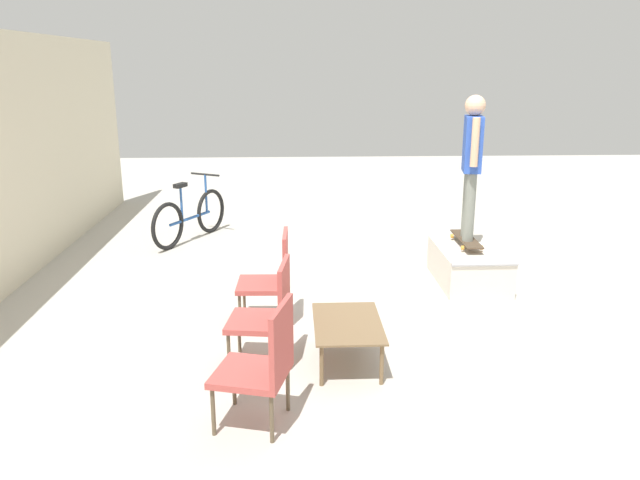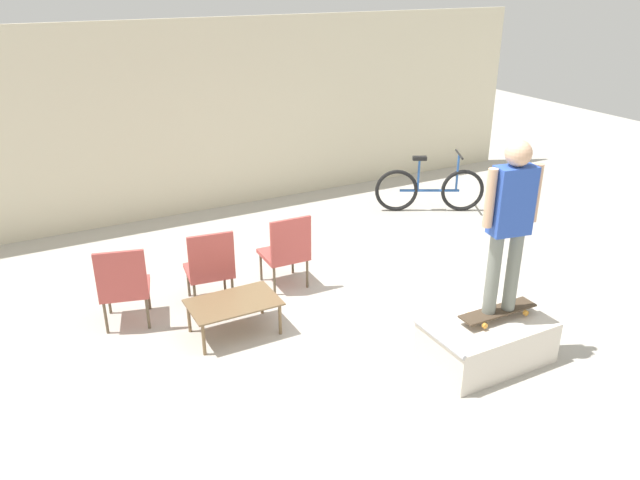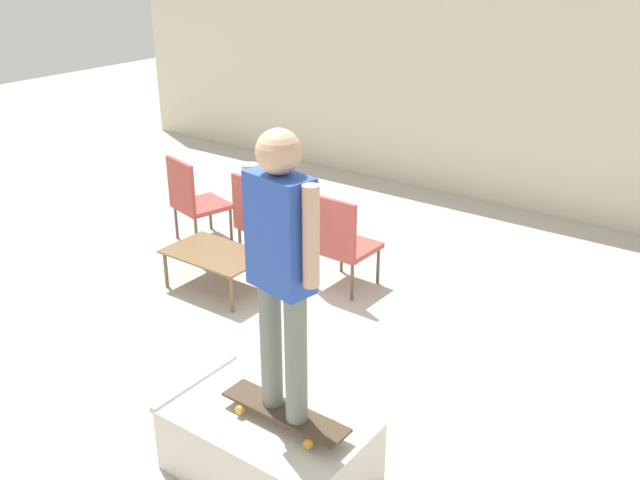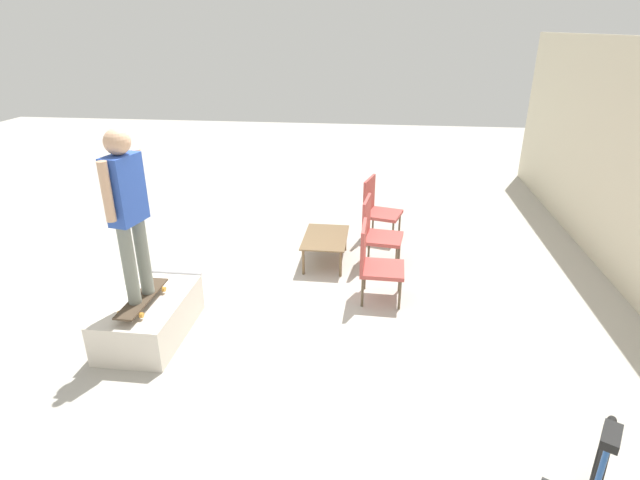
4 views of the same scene
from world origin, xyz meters
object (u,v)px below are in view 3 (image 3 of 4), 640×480
object	(u,v)px
skateboard_on_ramp	(285,412)
patio_chair_right	(341,240)
patio_chair_center	(262,217)
coffee_table	(215,256)
patio_chair_left	(193,198)
person_skater	(281,256)
skate_ramp_box	(269,446)

from	to	relation	value
skateboard_on_ramp	patio_chair_right	distance (m)	2.65
patio_chair_center	coffee_table	bearing A→B (deg)	98.02
skateboard_on_ramp	patio_chair_left	xyz separation A→B (m)	(-3.17, 2.36, -0.01)
skateboard_on_ramp	person_skater	distance (m)	1.03
patio_chair_left	patio_chair_right	bearing A→B (deg)	-165.41
coffee_table	patio_chair_left	bearing A→B (deg)	144.63
patio_chair_left	patio_chair_center	bearing A→B (deg)	-165.47
coffee_table	patio_chair_center	size ratio (longest dim) A/B	0.99
coffee_table	patio_chair_left	xyz separation A→B (m)	(-0.99, 0.70, 0.17)
person_skater	patio_chair_center	distance (m)	3.38
person_skater	patio_chair_center	bearing A→B (deg)	143.13
skate_ramp_box	patio_chair_center	bearing A→B (deg)	131.04
coffee_table	patio_chair_center	distance (m)	0.72
skate_ramp_box	patio_chair_left	size ratio (longest dim) A/B	1.31
coffee_table	patio_chair_right	world-z (taller)	patio_chair_right
skate_ramp_box	person_skater	bearing A→B (deg)	6.49
patio_chair_right	coffee_table	bearing A→B (deg)	37.42
patio_chair_left	skate_ramp_box	bearing A→B (deg)	156.70
patio_chair_left	patio_chair_center	world-z (taller)	same
skate_ramp_box	coffee_table	bearing A→B (deg)	140.82
patio_chair_center	patio_chair_right	bearing A→B (deg)	-173.04
coffee_table	patio_chair_right	size ratio (longest dim) A/B	0.99
skate_ramp_box	person_skater	distance (m)	1.34
person_skater	patio_chair_center	xyz separation A→B (m)	(-2.19, 2.36, -1.04)
patio_chair_left	patio_chair_right	size ratio (longest dim) A/B	1.00
patio_chair_center	skateboard_on_ramp	bearing A→B (deg)	139.87
skate_ramp_box	skateboard_on_ramp	world-z (taller)	skateboard_on_ramp
coffee_table	patio_chair_center	world-z (taller)	patio_chair_center
patio_chair_right	patio_chair_left	bearing A→B (deg)	1.29
person_skater	patio_chair_center	size ratio (longest dim) A/B	1.79
skate_ramp_box	coffee_table	xyz separation A→B (m)	(-2.05, 1.67, 0.13)
coffee_table	patio_chair_left	world-z (taller)	patio_chair_left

